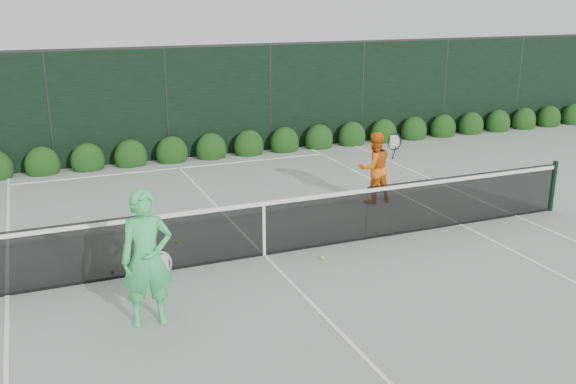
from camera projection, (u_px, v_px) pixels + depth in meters
name	position (u px, v px, depth m)	size (l,w,h in m)	color
ground	(264.00, 255.00, 11.11)	(80.00, 80.00, 0.00)	gray
tennis_net	(263.00, 227.00, 10.95)	(12.90, 0.10, 1.07)	black
player_woman	(147.00, 259.00, 8.55)	(0.72, 0.50, 1.90)	#3FD66C
player_man	(374.00, 168.00, 13.78)	(0.88, 0.59, 1.55)	orange
court_lines	(264.00, 255.00, 11.11)	(11.03, 23.83, 0.01)	white
windscreen_fence	(336.00, 222.00, 8.27)	(32.00, 21.07, 3.06)	black
hedge_row	(172.00, 153.00, 17.36)	(31.66, 0.65, 0.94)	#10330E
tennis_balls	(205.00, 256.00, 10.98)	(3.47, 1.76, 0.07)	#C3F135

